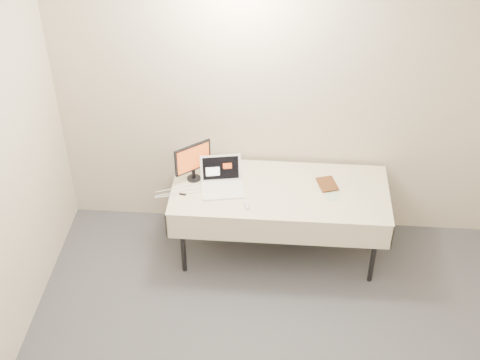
# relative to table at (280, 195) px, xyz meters

# --- Properties ---
(back_wall) EXTENTS (4.00, 0.10, 2.70)m
(back_wall) POSITION_rel_table_xyz_m (0.00, 0.45, 0.67)
(back_wall) COLOR beige
(back_wall) RESTS_ON ground
(table) EXTENTS (1.86, 0.81, 0.74)m
(table) POSITION_rel_table_xyz_m (0.00, 0.00, 0.00)
(table) COLOR black
(table) RESTS_ON ground
(laptop) EXTENTS (0.41, 0.39, 0.24)m
(laptop) POSITION_rel_table_xyz_m (-0.50, 0.01, 0.12)
(laptop) COLOR white
(laptop) RESTS_ON table
(monitor) EXTENTS (0.28, 0.23, 0.36)m
(monitor) POSITION_rel_table_xyz_m (-0.76, 0.09, 0.27)
(monitor) COLOR black
(monitor) RESTS_ON table
(book) EXTENTS (0.15, 0.06, 0.20)m
(book) POSITION_rel_table_xyz_m (0.33, 0.07, 0.16)
(book) COLOR #994E1B
(book) RESTS_ON table
(alarm_clock) EXTENTS (0.13, 0.08, 0.05)m
(alarm_clock) POSITION_rel_table_xyz_m (-0.48, 0.25, 0.09)
(alarm_clock) COLOR black
(alarm_clock) RESTS_ON table
(clicker) EXTENTS (0.07, 0.09, 0.02)m
(clicker) POSITION_rel_table_xyz_m (-0.27, -0.25, 0.07)
(clicker) COLOR silver
(clicker) RESTS_ON table
(paper_form) EXTENTS (0.11, 0.26, 0.00)m
(paper_form) POSITION_rel_table_xyz_m (0.44, 0.00, 0.06)
(paper_form) COLOR #B4D8AC
(paper_form) RESTS_ON table
(usb_dongle) EXTENTS (0.06, 0.03, 0.01)m
(usb_dongle) POSITION_rel_table_xyz_m (-0.82, -0.14, 0.07)
(usb_dongle) COLOR black
(usb_dongle) RESTS_ON table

